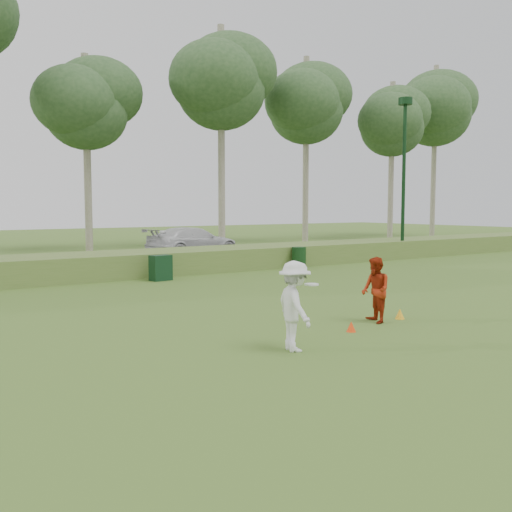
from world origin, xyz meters
TOP-DOWN VIEW (x-y plane):
  - ground at (0.00, 0.00)m, footprint 120.00×120.00m
  - reed_strip at (0.00, 12.00)m, footprint 80.00×3.00m
  - park_road at (0.00, 17.00)m, footprint 80.00×6.00m
  - lamp_post at (14.00, 11.00)m, footprint 0.70×0.70m
  - tree_4 at (2.00, 24.50)m, footprint 6.24×6.24m
  - tree_5 at (10.00, 22.50)m, footprint 7.28×7.28m
  - tree_6 at (18.00, 23.80)m, footprint 7.02×7.02m
  - tree_7 at (26.00, 22.80)m, footprint 6.50×6.50m
  - tree_8 at (33.00, 24.20)m, footprint 8.06×8.06m
  - player_white at (-2.45, -0.85)m, footprint 0.97×1.21m
  - player_red at (0.68, 0.11)m, footprint 0.80×0.89m
  - cone_orange at (-0.46, -0.28)m, footprint 0.20×0.20m
  - cone_yellow at (1.48, 0.08)m, footprint 0.23×0.23m
  - utility_cabinet at (-0.21, 9.81)m, footprint 0.79×0.55m
  - trash_bin at (6.49, 10.19)m, footprint 0.81×0.81m
  - car_right at (5.41, 17.82)m, footprint 5.42×2.71m

SIDE VIEW (x-z plane):
  - ground at x=0.00m, z-range 0.00..0.00m
  - park_road at x=0.00m, z-range 0.00..0.06m
  - cone_orange at x=-0.46m, z-range 0.00..0.23m
  - cone_yellow at x=1.48m, z-range 0.00..0.25m
  - reed_strip at x=0.00m, z-range 0.00..0.90m
  - trash_bin at x=6.49m, z-range 0.00..0.92m
  - utility_cabinet at x=-0.21m, z-range 0.00..0.92m
  - player_red at x=0.68m, z-range 0.00..1.52m
  - car_right at x=5.41m, z-range 0.06..1.57m
  - player_white at x=-2.45m, z-range 0.00..1.68m
  - lamp_post at x=14.00m, z-range 1.51..9.68m
  - tree_4 at x=2.00m, z-range 2.84..14.34m
  - tree_7 at x=26.00m, z-range 3.09..15.59m
  - tree_6 at x=18.00m, z-range 3.35..16.85m
  - tree_5 at x=10.00m, z-range 3.47..17.47m
  - tree_8 at x=33.00m, z-range 3.73..18.73m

